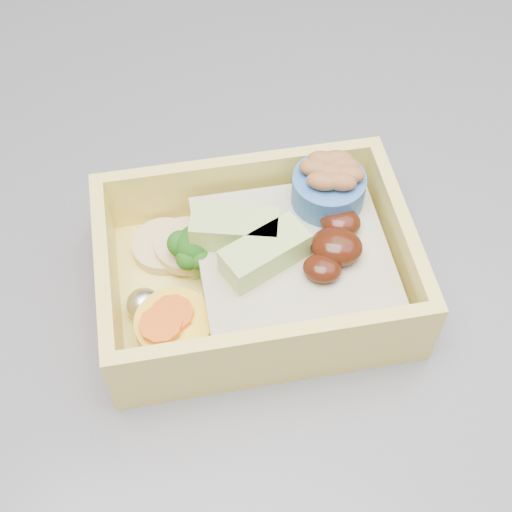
# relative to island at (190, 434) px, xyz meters

# --- Properties ---
(ground) EXTENTS (3.50, 3.50, 0.00)m
(ground) POSITION_rel_island_xyz_m (0.00, 0.10, -0.46)
(ground) COLOR #BCB6AE
(ground) RESTS_ON ground
(island) EXTENTS (1.24, 0.84, 0.92)m
(island) POSITION_rel_island_xyz_m (0.00, 0.00, 0.00)
(island) COLOR brown
(island) RESTS_ON ground
(bento_box) EXTENTS (0.23, 0.20, 0.07)m
(bento_box) POSITION_rel_island_xyz_m (0.10, -0.06, 0.48)
(bento_box) COLOR #EED962
(bento_box) RESTS_ON island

